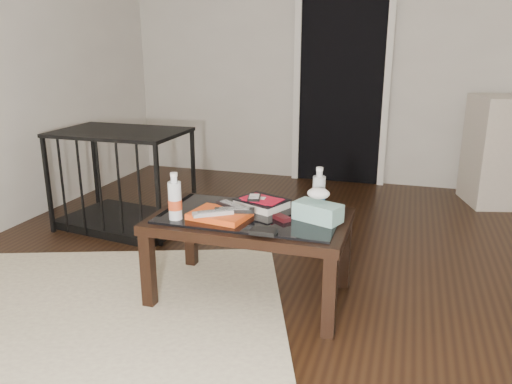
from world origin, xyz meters
TOP-DOWN VIEW (x-y plane):
  - ground at (0.00, 0.00)m, footprint 5.00×5.00m
  - doorway at (-0.40, 2.47)m, footprint 0.90×0.08m
  - coffee_table at (-0.49, -0.04)m, footprint 1.00×0.60m
  - rug at (-1.24, -0.46)m, footprint 2.39×2.09m
  - pet_crate at (-1.71, 0.73)m, footprint 0.98×0.73m
  - magazines at (-0.62, -0.13)m, footprint 0.31×0.25m
  - remote_silver at (-0.64, -0.18)m, footprint 0.19×0.16m
  - remote_black_front at (-0.55, -0.11)m, footprint 0.21×0.10m
  - remote_black_back at (-0.59, -0.04)m, footprint 0.20×0.14m
  - textbook at (-0.47, 0.09)m, footprint 0.31×0.28m
  - dvd_mailers at (-0.48, 0.09)m, footprint 0.23×0.20m
  - ipod at (-0.51, 0.06)m, footprint 0.09×0.12m
  - flip_phone at (-0.32, -0.07)m, footprint 0.10×0.09m
  - wallet at (-0.35, -0.28)m, footprint 0.12×0.07m
  - water_bottle_left at (-0.83, -0.21)m, footprint 0.08×0.08m
  - water_bottle_right at (-0.17, 0.10)m, footprint 0.07×0.07m
  - tissue_box at (-0.15, -0.03)m, footprint 0.26×0.19m

SIDE VIEW (x-z plane):
  - ground at x=0.00m, z-range 0.00..0.00m
  - rug at x=-1.24m, z-range 0.00..0.01m
  - pet_crate at x=-1.71m, z-range -0.12..0.59m
  - coffee_table at x=-0.49m, z-range 0.17..0.63m
  - wallet at x=-0.35m, z-range 0.46..0.48m
  - flip_phone at x=-0.32m, z-range 0.46..0.48m
  - magazines at x=-0.62m, z-range 0.46..0.49m
  - textbook at x=-0.47m, z-range 0.46..0.51m
  - remote_silver at x=-0.64m, z-range 0.49..0.51m
  - remote_black_front at x=-0.55m, z-range 0.49..0.51m
  - remote_black_back at x=-0.59m, z-range 0.49..0.51m
  - tissue_box at x=-0.15m, z-range 0.46..0.55m
  - dvd_mailers at x=-0.48m, z-range 0.51..0.51m
  - ipod at x=-0.51m, z-range 0.51..0.53m
  - water_bottle_left at x=-0.83m, z-range 0.46..0.70m
  - water_bottle_right at x=-0.17m, z-range 0.46..0.70m
  - doorway at x=-0.40m, z-range -0.01..2.06m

